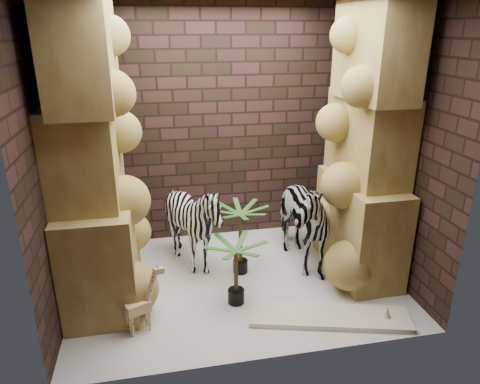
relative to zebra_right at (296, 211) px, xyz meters
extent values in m
plane|color=white|center=(-0.75, -0.26, -0.68)|extent=(3.50, 3.50, 0.00)
plane|color=#361F1C|center=(-0.75, 0.99, 0.82)|extent=(3.50, 0.00, 3.50)
plane|color=#361F1C|center=(-0.75, -1.51, 0.82)|extent=(3.50, 0.00, 3.50)
plane|color=#361F1C|center=(-2.50, -0.26, 0.82)|extent=(0.00, 3.00, 3.00)
plane|color=#361F1C|center=(1.00, -0.26, 0.82)|extent=(0.00, 3.00, 3.00)
imported|color=white|center=(0.00, 0.00, 0.00)|extent=(0.75, 1.22, 1.37)
imported|color=white|center=(-1.17, 0.13, -0.18)|extent=(1.25, 1.37, 1.01)
cube|color=white|center=(0.01, -1.10, -0.66)|extent=(1.60, 0.77, 0.05)
camera|label=1|loc=(-1.55, -4.43, 2.00)|focal=32.83mm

